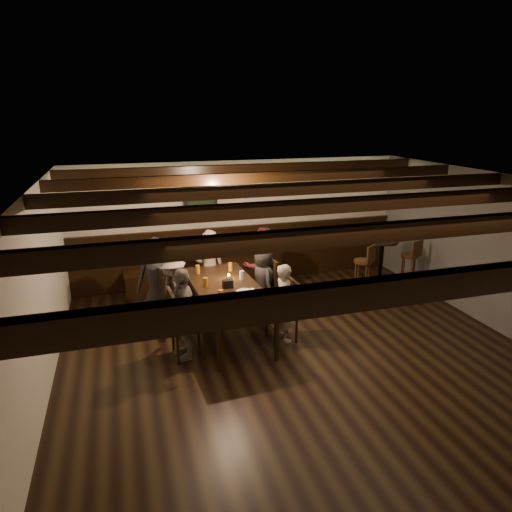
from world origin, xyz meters
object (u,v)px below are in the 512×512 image
object	(u,v)px
chair_left_near	(175,312)
person_bench_left	(157,279)
chair_left_far	(187,336)
chair_right_near	(261,299)
dining_table	(227,290)
high_top_table	(381,258)
person_bench_right	(262,266)
bar_stool_left	(362,278)
person_right_near	(263,281)
person_bench_centre	(209,270)
person_right_far	(285,303)
chair_right_far	(283,322)
person_left_near	(172,293)
bar_stool_right	(408,272)
person_left_far	(183,314)

from	to	relation	value
chair_left_near	person_bench_left	distance (m)	0.63
chair_left_near	chair_left_far	distance (m)	0.90
chair_right_near	dining_table	bearing A→B (deg)	121.98
chair_right_near	high_top_table	world-z (taller)	high_top_table
dining_table	person_bench_right	world-z (taller)	person_bench_right
chair_left_near	chair_left_far	size ratio (longest dim) A/B	0.95
person_bench_right	bar_stool_left	distance (m)	1.87
chair_right_near	person_right_near	world-z (taller)	person_right_near
dining_table	person_bench_centre	distance (m)	1.05
person_right_far	chair_left_far	bearing A→B (deg)	90.00
high_top_table	bar_stool_left	distance (m)	0.61
person_bench_left	bar_stool_left	world-z (taller)	person_bench_left
chair_right_far	person_right_near	size ratio (longest dim) A/B	0.76
person_left_near	chair_left_far	bearing A→B (deg)	1.85
chair_left_near	chair_right_near	size ratio (longest dim) A/B	0.96
high_top_table	person_bench_centre	bearing A→B (deg)	177.27
dining_table	chair_right_near	distance (m)	0.95
person_bench_centre	person_left_near	xyz separation A→B (m)	(-0.71, -0.64, -0.09)
chair_right_far	person_bench_right	size ratio (longest dim) A/B	0.66
chair_left_near	bar_stool_right	bearing A→B (deg)	91.02
chair_right_near	person_right_far	distance (m)	0.95
person_right_near	person_left_far	bearing A→B (deg)	120.96
person_bench_centre	person_right_far	world-z (taller)	person_bench_centre
person_left_near	bar_stool_right	bearing A→B (deg)	91.01
person_bench_right	bar_stool_left	world-z (taller)	person_bench_right
person_right_near	person_bench_right	bearing A→B (deg)	-18.43
person_left_near	bar_stool_left	bearing A→B (deg)	91.43
dining_table	high_top_table	distance (m)	3.29
person_bench_right	person_bench_centre	bearing A→B (deg)	-9.46
bar_stool_right	person_left_near	bearing A→B (deg)	165.64
bar_stool_right	high_top_table	bearing A→B (deg)	144.15
person_bench_right	person_right_far	world-z (taller)	person_bench_right
bar_stool_right	person_left_far	bearing A→B (deg)	177.01
chair_left_near	person_bench_centre	distance (m)	1.03
chair_right_near	chair_right_far	distance (m)	0.90
chair_left_far	high_top_table	distance (m)	4.12
chair_right_far	person_bench_right	bearing A→B (deg)	-7.62
high_top_table	person_right_near	bearing A→B (deg)	-170.65
person_bench_left	bar_stool_right	distance (m)	4.63
chair_left_near	chair_left_far	bearing A→B (deg)	-0.06
chair_right_near	person_bench_centre	world-z (taller)	person_bench_centre
chair_right_far	person_right_far	bearing A→B (deg)	-90.00
person_right_far	dining_table	bearing A→B (deg)	59.04
person_bench_left	person_bench_right	world-z (taller)	person_bench_right
chair_left_far	person_right_far	size ratio (longest dim) A/B	0.83
person_bench_right	person_right_near	bearing A→B (deg)	71.57
person_left_far	bar_stool_right	world-z (taller)	person_left_far
high_top_table	chair_right_far	bearing A→B (deg)	-151.75
chair_left_near	person_right_near	size ratio (longest dim) A/B	0.78
person_bench_centre	high_top_table	distance (m)	3.23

